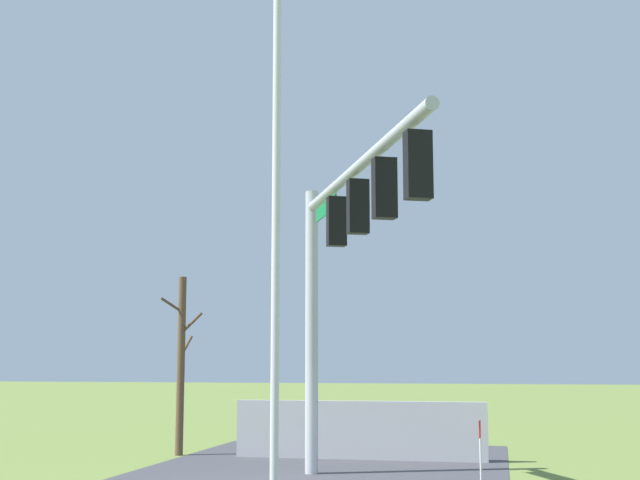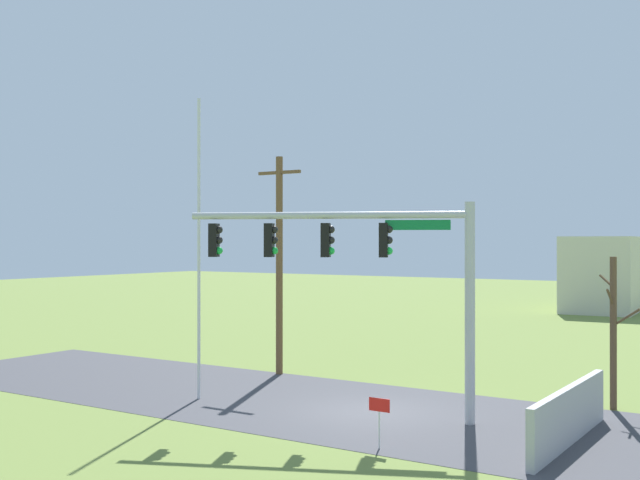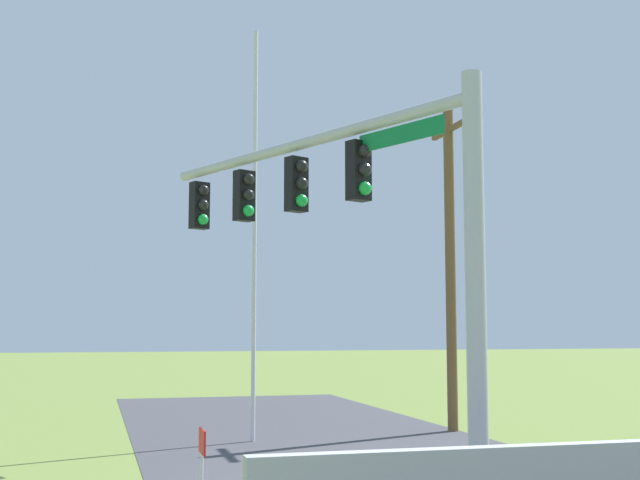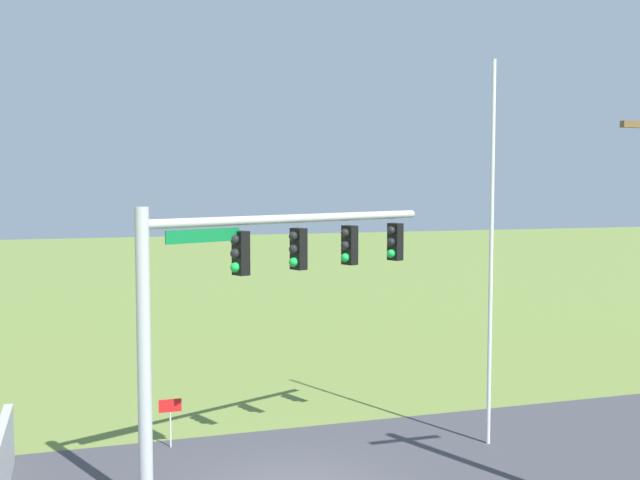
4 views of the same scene
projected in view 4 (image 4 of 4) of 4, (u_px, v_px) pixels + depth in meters
road_surface at (460, 469)px, 17.61m from camera, size 28.00×8.00×0.01m
signal_mast at (254, 278)px, 16.88m from camera, size 7.37×3.45×6.09m
flagpole at (491, 255)px, 18.98m from camera, size 0.10×0.10×9.56m
open_sign at (170, 412)px, 18.99m from camera, size 0.56×0.04×1.22m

